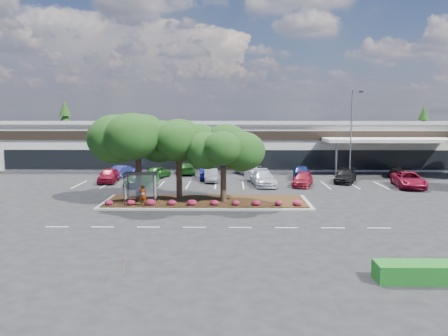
{
  "coord_description": "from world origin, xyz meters",
  "views": [
    {
      "loc": [
        0.1,
        -33.47,
        8.04
      ],
      "look_at": [
        -0.5,
        7.91,
        2.6
      ],
      "focal_mm": 35.0,
      "sensor_mm": 36.0,
      "label": 1
    }
  ],
  "objects_px": {
    "car_0": "(109,175)",
    "car_1": "(137,179)",
    "light_pole": "(352,141)",
    "survey_stake": "(124,264)"
  },
  "relations": [
    {
      "from": "light_pole",
      "to": "car_1",
      "type": "bearing_deg",
      "value": -170.81
    },
    {
      "from": "car_0",
      "to": "car_1",
      "type": "bearing_deg",
      "value": -36.5
    },
    {
      "from": "light_pole",
      "to": "car_0",
      "type": "relative_size",
      "value": 2.2
    },
    {
      "from": "light_pole",
      "to": "car_0",
      "type": "bearing_deg",
      "value": -177.05
    },
    {
      "from": "car_1",
      "to": "survey_stake",
      "type": "bearing_deg",
      "value": -66.14
    },
    {
      "from": "light_pole",
      "to": "survey_stake",
      "type": "bearing_deg",
      "value": -122.86
    },
    {
      "from": "survey_stake",
      "to": "car_0",
      "type": "bearing_deg",
      "value": 106.99
    },
    {
      "from": "light_pole",
      "to": "car_0",
      "type": "height_order",
      "value": "light_pole"
    },
    {
      "from": "car_0",
      "to": "car_1",
      "type": "xyz_separation_m",
      "value": [
        3.78,
        -2.43,
        -0.07
      ]
    },
    {
      "from": "light_pole",
      "to": "survey_stake",
      "type": "height_order",
      "value": "light_pole"
    }
  ]
}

